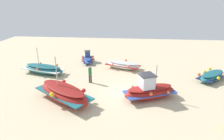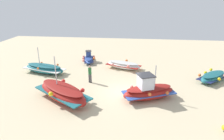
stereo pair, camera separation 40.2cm
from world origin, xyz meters
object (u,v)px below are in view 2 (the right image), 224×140
object	(u,v)px
fishing_boat_4	(89,59)
person_walking	(90,73)
fishing_boat_5	(148,91)
fishing_boat_3	(213,77)
fishing_boat_2	(44,69)
fishing_boat_0	(123,65)
fishing_boat_1	(62,93)

from	to	relation	value
fishing_boat_4	person_walking	world-z (taller)	person_walking
fishing_boat_4	fishing_boat_5	distance (m)	11.56
fishing_boat_3	fishing_boat_5	size ratio (longest dim) A/B	0.80
fishing_boat_2	fishing_boat_3	size ratio (longest dim) A/B	1.36
fishing_boat_2	person_walking	size ratio (longest dim) A/B	2.95
fishing_boat_0	fishing_boat_4	bearing A→B (deg)	-3.09
fishing_boat_3	person_walking	distance (m)	12.26
fishing_boat_2	fishing_boat_5	bearing A→B (deg)	-7.28
person_walking	fishing_boat_5	bearing A→B (deg)	57.54
fishing_boat_2	fishing_boat_4	xyz separation A→B (m)	(-3.97, -4.40, -0.07)
fishing_boat_5	fishing_boat_3	bearing A→B (deg)	-168.56
fishing_boat_4	person_walking	size ratio (longest dim) A/B	1.88
fishing_boat_5	fishing_boat_4	bearing A→B (deg)	-75.06
fishing_boat_0	fishing_boat_3	xyz separation A→B (m)	(-9.13, 2.58, 0.00)
fishing_boat_1	fishing_boat_3	xyz separation A→B (m)	(-13.52, -5.65, -0.24)
fishing_boat_4	person_walking	distance (m)	6.60
fishing_boat_2	fishing_boat_1	bearing A→B (deg)	-38.48
fishing_boat_1	fishing_boat_3	bearing A→B (deg)	57.20
fishing_boat_0	fishing_boat_2	xyz separation A→B (m)	(8.58, 2.45, 0.08)
fishing_boat_2	fishing_boat_0	bearing A→B (deg)	31.57
fishing_boat_2	person_walking	xyz separation A→B (m)	(-5.60, 1.97, 0.50)
fishing_boat_0	fishing_boat_1	size ratio (longest dim) A/B	0.79
fishing_boat_0	fishing_boat_5	xyz separation A→B (m)	(-2.52, 7.14, 0.28)
fishing_boat_1	fishing_boat_3	size ratio (longest dim) A/B	1.47
fishing_boat_0	fishing_boat_3	world-z (taller)	fishing_boat_3
fishing_boat_0	person_walking	bearing A→B (deg)	75.84
fishing_boat_4	fishing_boat_2	bearing A→B (deg)	124.09
fishing_boat_1	fishing_boat_5	size ratio (longest dim) A/B	1.18
fishing_boat_3	fishing_boat_4	world-z (taller)	fishing_boat_4
fishing_boat_0	fishing_boat_1	distance (m)	9.34
person_walking	fishing_boat_3	bearing A→B (deg)	92.47
fishing_boat_0	fishing_boat_1	xyz separation A→B (m)	(4.39, 8.23, 0.24)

